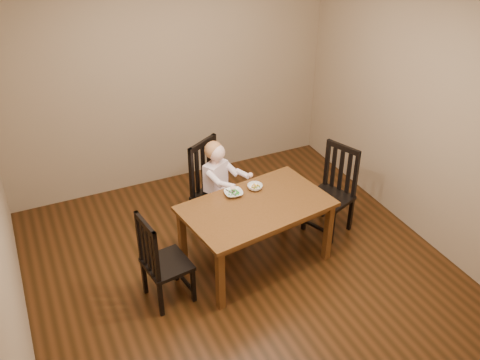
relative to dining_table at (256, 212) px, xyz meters
name	(u,v)px	position (x,y,z in m)	size (l,w,h in m)	color
room	(241,151)	(-0.19, -0.06, 0.74)	(4.01, 4.01, 2.71)	#43220E
dining_table	(256,212)	(0.00, 0.00, 0.00)	(1.50, 1.03, 0.70)	#523213
chair_child	(214,189)	(-0.15, 0.71, -0.12)	(0.60, 0.59, 1.03)	black
chair_left	(162,262)	(-1.00, -0.12, -0.17)	(0.44, 0.45, 0.93)	black
chair_right	(332,192)	(1.00, 0.18, -0.15)	(0.53, 0.54, 0.98)	black
toddler	(217,179)	(-0.13, 0.67, 0.03)	(0.33, 0.42, 0.57)	white
bowl_peas	(233,193)	(-0.13, 0.24, 0.10)	(0.18, 0.18, 0.04)	white
bowl_veg	(255,187)	(0.11, 0.25, 0.10)	(0.15, 0.15, 0.05)	white
fork	(231,194)	(-0.17, 0.22, 0.13)	(0.09, 0.12, 0.05)	silver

